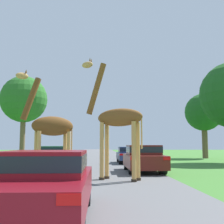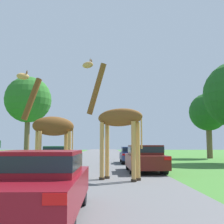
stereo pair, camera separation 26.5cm
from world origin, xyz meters
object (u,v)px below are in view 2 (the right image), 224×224
object	(u,v)px
giraffe_companion	(51,127)
tree_centre_back	(28,100)
giraffe_near_road	(116,121)
car_lead_maroon	(38,182)
tree_far_right	(208,112)
car_far_ahead	(145,158)
car_queue_right	(132,154)
car_queue_left	(57,155)

from	to	relation	value
giraffe_companion	tree_centre_back	size ratio (longest dim) A/B	0.53
giraffe_near_road	giraffe_companion	distance (m)	3.21
car_lead_maroon	tree_centre_back	xyz separation A→B (m)	(-7.48, 25.63, 5.77)
giraffe_near_road	tree_far_right	xyz separation A→B (m)	(10.80, 18.41, 2.49)
car_lead_maroon	tree_far_right	size ratio (longest dim) A/B	0.61
giraffe_near_road	car_lead_maroon	distance (m)	6.71
giraffe_companion	car_far_ahead	world-z (taller)	giraffe_companion
giraffe_companion	car_far_ahead	size ratio (longest dim) A/B	1.12
car_lead_maroon	car_queue_right	xyz separation A→B (m)	(3.47, 16.87, -0.02)
car_queue_right	tree_far_right	bearing A→B (deg)	40.31
tree_centre_back	giraffe_near_road	bearing A→B (deg)	-64.44
car_lead_maroon	car_queue_right	size ratio (longest dim) A/B	1.05
tree_centre_back	car_queue_left	bearing A→B (deg)	-65.39
car_lead_maroon	car_queue_right	distance (m)	17.22
giraffe_companion	car_queue_right	world-z (taller)	giraffe_companion
tree_far_right	giraffe_companion	bearing A→B (deg)	-128.53
tree_centre_back	tree_far_right	distance (m)	20.17
car_lead_maroon	tree_centre_back	world-z (taller)	tree_centre_back
car_far_ahead	tree_far_right	size ratio (longest dim) A/B	0.61
car_queue_left	tree_far_right	distance (m)	18.77
car_queue_right	tree_centre_back	xyz separation A→B (m)	(-10.95, 8.76, 5.78)
giraffe_companion	car_lead_maroon	size ratio (longest dim) A/B	1.13
giraffe_companion	giraffe_near_road	bearing A→B (deg)	-135.27
car_far_ahead	tree_centre_back	bearing A→B (deg)	124.66
giraffe_near_road	car_lead_maroon	bearing A→B (deg)	-168.81
car_queue_right	tree_far_right	distance (m)	12.73
car_queue_right	car_queue_left	world-z (taller)	car_queue_left
car_lead_maroon	tree_centre_back	size ratio (longest dim) A/B	0.47
tree_far_right	tree_centre_back	bearing A→B (deg)	177.14
car_queue_right	tree_centre_back	world-z (taller)	tree_centre_back
car_lead_maroon	car_queue_left	world-z (taller)	car_queue_left
car_queue_left	tree_centre_back	size ratio (longest dim) A/B	0.48
giraffe_companion	tree_far_right	size ratio (longest dim) A/B	0.68
car_queue_left	tree_far_right	world-z (taller)	tree_far_right
tree_far_right	car_far_ahead	bearing A→B (deg)	-121.39
car_lead_maroon	car_far_ahead	bearing A→B (deg)	70.11
tree_centre_back	car_queue_right	bearing A→B (deg)	-38.65
car_lead_maroon	car_far_ahead	world-z (taller)	car_far_ahead
giraffe_near_road	car_queue_left	distance (m)	8.48
tree_centre_back	car_far_ahead	bearing A→B (deg)	-55.34
tree_centre_back	tree_far_right	size ratio (longest dim) A/B	1.28
car_queue_left	car_far_ahead	distance (m)	6.72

